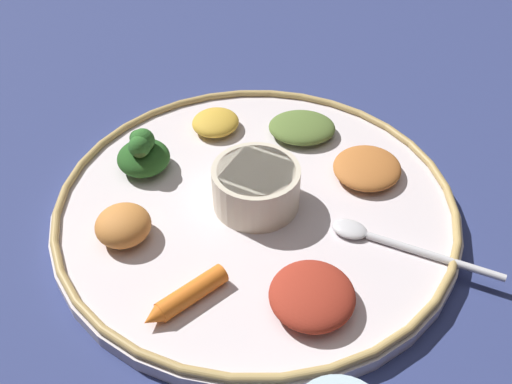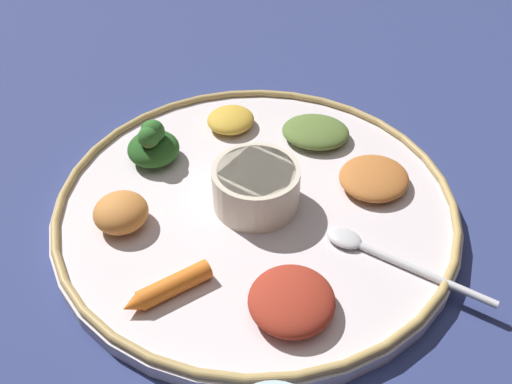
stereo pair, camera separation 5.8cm
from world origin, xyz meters
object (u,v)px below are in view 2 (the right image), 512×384
center_bowl (256,185)px  greens_pile (153,144)px  carrot_near_spoon (168,288)px  spoon (380,254)px

center_bowl → greens_pile: size_ratio=1.11×
center_bowl → carrot_near_spoon: bearing=25.0°
carrot_near_spoon → spoon: bearing=161.0°
greens_pile → center_bowl: bearing=116.5°
spoon → greens_pile: size_ratio=1.93×
spoon → center_bowl: bearing=-63.9°
center_bowl → spoon: (-0.06, 0.12, -0.02)m
center_bowl → greens_pile: bearing=-63.5°
center_bowl → spoon: bearing=116.1°
carrot_near_spoon → greens_pile: bearing=-110.6°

